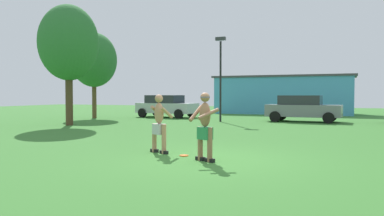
{
  "coord_description": "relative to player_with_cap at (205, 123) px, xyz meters",
  "views": [
    {
      "loc": [
        3.07,
        -8.94,
        1.65
      ],
      "look_at": [
        -0.93,
        0.9,
        1.26
      ],
      "focal_mm": 35.25,
      "sensor_mm": 36.0,
      "label": 1
    }
  ],
  "objects": [
    {
      "name": "car_gray_far_end",
      "position": [
        0.84,
        14.76,
        -0.11
      ],
      "size": [
        4.39,
        2.22,
        1.58
      ],
      "color": "slate",
      "rests_on": "ground_plane"
    },
    {
      "name": "frisbee",
      "position": [
        -0.79,
        0.53,
        -0.92
      ],
      "size": [
        0.24,
        0.24,
        0.03
      ],
      "primitive_type": "cylinder",
      "color": "orange",
      "rests_on": "ground_plane"
    },
    {
      "name": "ground_plane",
      "position": [
        0.11,
        0.28,
        -0.93
      ],
      "size": [
        80.0,
        80.0,
        0.0
      ],
      "primitive_type": "plane",
      "color": "#38752D"
    },
    {
      "name": "tree_behind_players",
      "position": [
        -12.83,
        12.84,
        3.06
      ],
      "size": [
        3.13,
        3.13,
        5.87
      ],
      "color": "brown",
      "rests_on": "ground_plane"
    },
    {
      "name": "outbuilding_behind_lot",
      "position": [
        -1.67,
        23.97,
        0.67
      ],
      "size": [
        11.45,
        4.5,
        3.2
      ],
      "color": "#4C9ED1",
      "rests_on": "ground_plane"
    },
    {
      "name": "player_in_gray",
      "position": [
        -1.64,
        0.75,
        -0.08
      ],
      "size": [
        0.67,
        0.71,
        1.65
      ],
      "color": "black",
      "rests_on": "ground_plane"
    },
    {
      "name": "tree_left_field",
      "position": [
        -10.36,
        7.36,
        3.4
      ],
      "size": [
        3.12,
        3.12,
        6.36
      ],
      "color": "#4C3823",
      "rests_on": "ground_plane"
    },
    {
      "name": "car_silver_mid_lot",
      "position": [
        -8.65,
        15.57,
        -0.11
      ],
      "size": [
        4.47,
        2.41,
        1.58
      ],
      "color": "silver",
      "rests_on": "ground_plane"
    },
    {
      "name": "lamp_post",
      "position": [
        -3.7,
        12.78,
        2.21
      ],
      "size": [
        0.6,
        0.24,
        5.04
      ],
      "color": "black",
      "rests_on": "ground_plane"
    },
    {
      "name": "player_with_cap",
      "position": [
        0.0,
        0.0,
        0.0
      ],
      "size": [
        0.71,
        0.7,
        1.71
      ],
      "color": "black",
      "rests_on": "ground_plane"
    }
  ]
}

